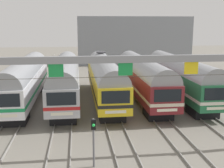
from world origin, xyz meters
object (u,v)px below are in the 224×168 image
commuter_train_white (25,79)px  commuter_train_maroon (143,76)px  commuter_train_stainless (65,78)px  yard_signal_mast (94,134)px  catenary_gantry (125,75)px  commuter_train_green (180,75)px  commuter_train_yellow (105,77)px

commuter_train_white → commuter_train_maroon: 12.78m
commuter_train_stainless → yard_signal_mast: bearing=-82.0°
catenary_gantry → commuter_train_white: bearing=122.3°
catenary_gantry → yard_signal_mast: size_ratio=7.38×
commuter_train_stainless → commuter_train_maroon: size_ratio=1.00×
commuter_train_green → yard_signal_mast: (-10.65, -15.11, -0.58)m
commuter_train_stainless → commuter_train_green: (12.78, 0.00, 0.00)m
commuter_train_white → commuter_train_maroon: same height
commuter_train_white → commuter_train_yellow: bearing=0.0°
commuter_train_stainless → yard_signal_mast: size_ratio=5.98×
commuter_train_stainless → yard_signal_mast: 15.27m
commuter_train_stainless → catenary_gantry: size_ratio=0.81×
commuter_train_white → yard_signal_mast: commuter_train_white is taller
yard_signal_mast → commuter_train_maroon: bearing=67.1°
commuter_train_maroon → yard_signal_mast: commuter_train_maroon is taller
commuter_train_white → catenary_gantry: 16.16m
commuter_train_maroon → yard_signal_mast: size_ratio=5.98×
commuter_train_white → commuter_train_maroon: size_ratio=1.00×
catenary_gantry → commuter_train_green: bearing=57.7°
commuter_train_yellow → catenary_gantry: size_ratio=0.81×
commuter_train_stainless → catenary_gantry: bearing=-72.5°
commuter_train_yellow → commuter_train_stainless: bearing=-179.9°
catenary_gantry → commuter_train_maroon: bearing=72.5°
commuter_train_maroon → yard_signal_mast: (-6.39, -15.11, -0.58)m
commuter_train_stainless → commuter_train_maroon: (8.52, 0.00, 0.00)m
commuter_train_yellow → yard_signal_mast: 15.27m
commuter_train_maroon → catenary_gantry: size_ratio=0.81×
commuter_train_white → commuter_train_stainless: same height
commuter_train_stainless → catenary_gantry: 14.38m
commuter_train_yellow → yard_signal_mast: size_ratio=5.98×
yard_signal_mast → commuter_train_green: bearing=54.8°
commuter_train_maroon → yard_signal_mast: 16.41m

